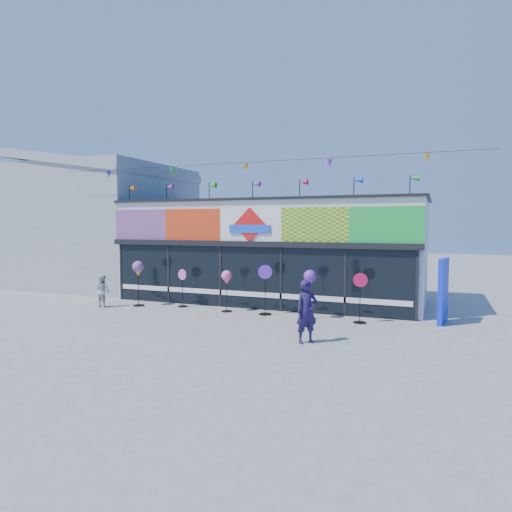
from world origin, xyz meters
The scene contains 12 objects.
ground centered at (0.00, 0.00, 0.00)m, with size 80.00×80.00×0.00m, color slate.
kite_shop centered at (0.00, 5.94, 2.05)m, with size 16.00×5.70×5.31m.
neighbour_building centered at (-10.00, 7.00, 3.20)m, with size 8.18×7.20×6.87m.
blue_sign centered at (6.58, 3.35, 1.03)m, with size 0.33×1.04×2.06m.
spinner_0 centered at (-4.19, 2.37, 1.38)m, with size 0.44×0.44×1.72m.
spinner_1 centered at (-2.54, 2.84, 0.75)m, with size 0.40×0.36×1.42m.
spinner_2 centered at (-0.56, 2.56, 1.19)m, with size 0.38×0.38×1.48m.
spinner_3 centered at (0.90, 2.58, 0.91)m, with size 0.48×0.44×1.73m.
spinner_4 centered at (2.52, 2.45, 1.30)m, with size 0.41×0.41×1.63m.
spinner_5 centered at (4.15, 2.44, 0.84)m, with size 0.45×0.41×1.59m.
adult_man centered at (3.24, -0.53, 0.83)m, with size 0.61×0.40×1.67m, color #1F1441.
child centered at (-5.33, 1.69, 0.61)m, with size 0.59×0.34×1.21m, color #B8B8B8.
Camera 1 is at (6.39, -11.99, 3.12)m, focal length 32.00 mm.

